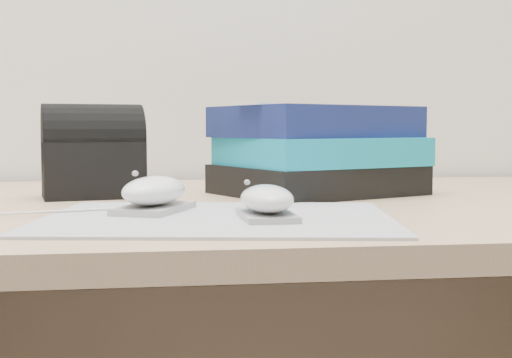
{
  "coord_description": "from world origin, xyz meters",
  "views": [
    {
      "loc": [
        -0.23,
        0.58,
        0.83
      ],
      "look_at": [
        -0.11,
        1.45,
        0.77
      ],
      "focal_mm": 50.0,
      "sensor_mm": 36.0,
      "label": 1
    }
  ],
  "objects": [
    {
      "name": "desk",
      "position": [
        0.0,
        1.64,
        0.5
      ],
      "size": [
        1.6,
        0.8,
        0.73
      ],
      "color": "tan",
      "rests_on": "ground"
    },
    {
      "name": "book_stack",
      "position": [
        0.02,
        1.66,
        0.8
      ],
      "size": [
        0.34,
        0.31,
        0.14
      ],
      "color": "black",
      "rests_on": "desk"
    },
    {
      "name": "mouse_rear",
      "position": [
        -0.23,
        1.44,
        0.75
      ],
      "size": [
        0.11,
        0.13,
        0.05
      ],
      "color": "#9C9C9E",
      "rests_on": "mousepad"
    },
    {
      "name": "mouse_front",
      "position": [
        -0.11,
        1.35,
        0.75
      ],
      "size": [
        0.06,
        0.1,
        0.04
      ],
      "color": "gray",
      "rests_on": "mousepad"
    },
    {
      "name": "pouch",
      "position": [
        -0.32,
        1.66,
        0.8
      ],
      "size": [
        0.16,
        0.12,
        0.14
      ],
      "color": "black",
      "rests_on": "desk"
    },
    {
      "name": "usb_cable",
      "position": [
        -0.36,
        1.44,
        0.73
      ],
      "size": [
        0.23,
        0.07,
        0.0
      ],
      "primitive_type": "cylinder",
      "rotation": [
        0.0,
        1.57,
        0.3
      ],
      "color": "silver",
      "rests_on": "mousepad"
    },
    {
      "name": "mousepad",
      "position": [
        -0.16,
        1.38,
        0.73
      ],
      "size": [
        0.43,
        0.36,
        0.0
      ],
      "primitive_type": "cube",
      "rotation": [
        0.0,
        0.0,
        -0.15
      ],
      "color": "gray",
      "rests_on": "desk"
    }
  ]
}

